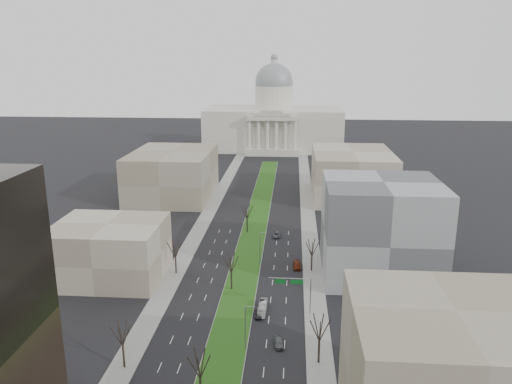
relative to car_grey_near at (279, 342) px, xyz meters
The scene contains 24 objects.
ground 63.73m from the car_grey_near, 98.89° to the left, with size 600.00×600.00×0.00m, color black.
median 62.73m from the car_grey_near, 99.03° to the left, with size 8.00×222.03×0.20m.
sidewalk_left 46.79m from the car_grey_near, 125.77° to the left, with size 5.00×330.00×0.15m, color gray.
sidewalk_right 38.73m from the car_grey_near, 78.59° to the left, with size 5.00×330.00×0.15m, color gray.
capitol 213.34m from the car_grey_near, 92.65° to the left, with size 80.00×46.00×55.00m.
building_beige_left 51.54m from the car_grey_near, 146.87° to the left, with size 26.00×22.00×14.00m, color gray.
building_grey_right 43.96m from the car_grey_near, 55.35° to the left, with size 28.00×26.00×24.00m, color #5A5D5F.
building_far_left 112.60m from the car_grey_near, 113.54° to the left, with size 30.00×40.00×18.00m, color gray.
building_far_right 111.16m from the car_grey_near, 76.88° to the left, with size 30.00×40.00×18.00m, color gray.
tree_left_mid 29.20m from the car_grey_near, 161.51° to the right, with size 5.40×5.40×9.72m.
tree_left_far 41.56m from the car_grey_near, 131.14° to the left, with size 5.28×5.28×9.50m.
tree_right_mid 11.00m from the car_grey_near, 34.42° to the right, with size 5.52×5.52×9.94m.
tree_right_far 36.19m from the car_grey_near, 78.11° to the left, with size 5.04×5.04×9.07m.
tree_median_a 21.68m from the car_grey_near, 124.80° to the right, with size 5.40×5.40×9.72m.
tree_median_b 26.58m from the car_grey_near, 117.29° to the left, with size 5.40×5.40×9.72m.
tree_median_c 64.37m from the car_grey_near, 100.65° to the left, with size 5.40×5.40×9.72m.
streetlamp_median_b 7.60m from the car_grey_near, 161.44° to the right, with size 1.90×0.20×9.16m.
streetlamp_median_c 38.66m from the car_grey_near, 99.10° to the left, with size 1.90×0.20×9.16m.
mast_arm_signs 14.52m from the car_grey_near, 74.31° to the left, with size 9.12×0.24×8.09m.
car_grey_near is the anchor object (origin of this frame).
car_black 11.89m from the car_grey_near, 112.97° to the left, with size 1.42×4.09×1.35m, color black.
car_red 36.94m from the car_grey_near, 84.32° to the left, with size 1.99×4.90×1.42m, color #63220D.
car_grey_far 59.75m from the car_grey_near, 92.43° to the left, with size 2.15×4.67×1.30m, color #57585F.
box_van 13.40m from the car_grey_near, 106.86° to the left, with size 1.63×6.97×1.94m, color white.
Camera 1 is at (11.90, -27.23, 53.21)m, focal length 35.00 mm.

